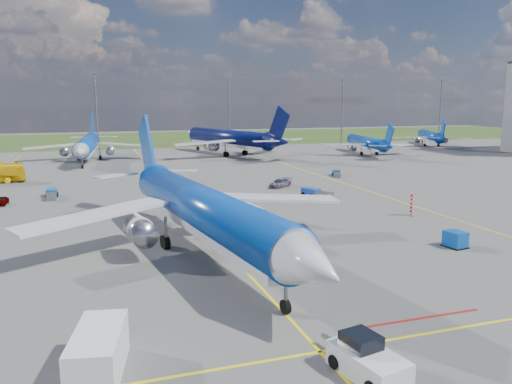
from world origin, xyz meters
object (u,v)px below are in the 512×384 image
object	(u,v)px
bg_jet_ene	(430,146)
service_car_c	(280,183)
service_van	(98,353)
baggage_tug_e	(337,173)
bg_jet_nnw	(88,161)
pushback_tug	(367,360)
service_car_a	(2,201)
uld_container	(455,239)
service_car_b	(164,202)
bg_jet_ne	(366,154)
warning_post	(412,204)
baggage_tug_w	(316,193)
baggage_tug_c	(51,194)
bg_jet_n	(229,155)
main_airliner	(204,253)

from	to	relation	value
bg_jet_ene	service_car_c	size ratio (longest dim) A/B	6.89
bg_jet_ene	service_van	bearing A→B (deg)	70.88
baggage_tug_e	service_car_c	bearing A→B (deg)	-127.57
bg_jet_nnw	pushback_tug	size ratio (longest dim) A/B	6.73
service_car_a	service_car_c	xyz separation A→B (m)	(42.13, 1.29, 0.15)
pushback_tug	service_car_c	distance (m)	58.32
uld_container	service_car_b	bearing A→B (deg)	121.34
bg_jet_ne	warning_post	bearing A→B (deg)	73.74
bg_jet_ne	service_car_b	size ratio (longest dim) A/B	8.45
service_car_a	baggage_tug_w	xyz separation A→B (m)	(44.16, -8.41, -0.00)
pushback_tug	baggage_tug_c	xyz separation A→B (m)	(-19.33, 58.07, -0.28)
bg_jet_ne	baggage_tug_w	size ratio (longest dim) A/B	6.22
service_car_c	service_car_a	bearing A→B (deg)	-125.26
bg_jet_n	baggage_tug_c	world-z (taller)	bg_jet_n
warning_post	service_van	world-z (taller)	warning_post
bg_jet_ene	service_car_a	xyz separation A→B (m)	(-116.28, -59.46, 0.57)
bg_jet_ne	uld_container	xyz separation A→B (m)	(-37.06, -79.78, 0.79)
service_van	service_car_b	distance (m)	43.34
service_car_b	baggage_tug_e	size ratio (longest dim) A/B	0.83
bg_jet_n	bg_jet_ene	xyz separation A→B (m)	(68.98, 6.12, 0.00)
baggage_tug_c	bg_jet_n	bearing A→B (deg)	48.78
main_airliner	baggage_tug_w	xyz separation A→B (m)	(22.15, 22.30, 0.57)
service_van	service_car_a	xyz separation A→B (m)	(-12.05, 50.15, -0.65)
warning_post	baggage_tug_c	world-z (taller)	warning_post
pushback_tug	baggage_tug_c	bearing A→B (deg)	97.23
baggage_tug_c	baggage_tug_e	xyz separation A→B (m)	(50.85, 6.28, -0.06)
bg_jet_nnw	bg_jet_ne	size ratio (longest dim) A/B	1.23
bg_jet_ne	pushback_tug	size ratio (longest dim) A/B	5.47
baggage_tug_w	baggage_tug_e	bearing A→B (deg)	32.37
warning_post	baggage_tug_w	size ratio (longest dim) A/B	0.54
pushback_tug	service_car_a	bearing A→B (deg)	103.87
bg_jet_nnw	baggage_tug_e	xyz separation A→B (m)	(45.65, -40.54, 0.50)
bg_jet_ene	uld_container	distance (m)	119.02
pushback_tug	main_airliner	bearing A→B (deg)	87.20
bg_jet_ene	baggage_tug_w	world-z (taller)	bg_jet_ene
bg_jet_ne	bg_jet_ene	distance (m)	36.91
bg_jet_ene	baggage_tug_e	bearing A→B (deg)	64.46
warning_post	service_car_c	world-z (taller)	warning_post
bg_jet_n	uld_container	bearing A→B (deg)	70.52
main_airliner	service_car_a	world-z (taller)	main_airliner
service_car_a	baggage_tug_e	world-z (taller)	service_car_a
baggage_tug_c	warning_post	bearing A→B (deg)	-33.37
uld_container	service_van	bearing A→B (deg)	-167.69
service_car_b	service_car_c	distance (m)	22.60
bg_jet_ne	bg_jet_ene	size ratio (longest dim) A/B	1.01
bg_jet_n	main_airliner	world-z (taller)	bg_jet_n
service_car_a	baggage_tug_w	world-z (taller)	baggage_tug_w
service_car_b	baggage_tug_c	world-z (taller)	baggage_tug_c
bg_jet_ne	service_car_b	distance (m)	80.04
main_airliner	service_car_b	world-z (taller)	main_airliner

